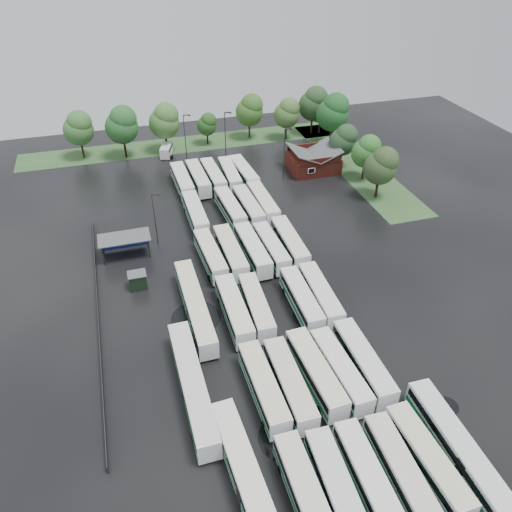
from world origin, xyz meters
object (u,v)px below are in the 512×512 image
object	(u,v)px
artic_bus_east	(465,459)
artic_bus_west_a	(248,483)
brick_building	(313,162)
minibus	(167,150)

from	to	relation	value
artic_bus_east	artic_bus_west_a	bearing A→B (deg)	170.71
brick_building	artic_bus_east	bearing A→B (deg)	-99.66
artic_bus_east	minibus	xyz separation A→B (m)	(-17.24, 86.30, -0.50)
brick_building	minibus	xyz separation A→B (m)	(-29.07, 16.80, -0.49)
brick_building	minibus	world-z (taller)	brick_building
minibus	brick_building	bearing A→B (deg)	-11.84
artic_bus_west_a	minibus	distance (m)	82.62
artic_bus_west_a	brick_building	bearing A→B (deg)	60.29
brick_building	minibus	distance (m)	33.58
brick_building	artic_bus_west_a	world-z (taller)	brick_building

